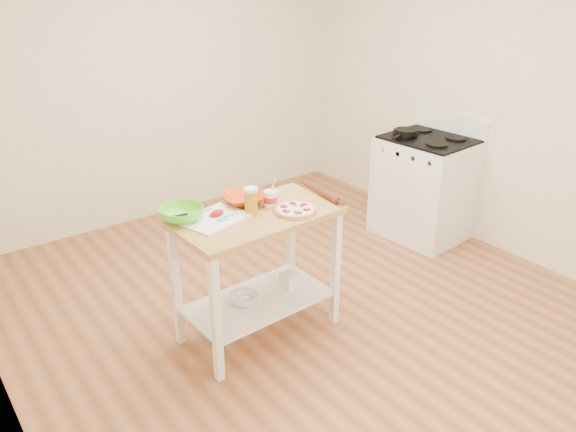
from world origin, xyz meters
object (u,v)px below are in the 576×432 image
(pizza, at_px, (295,210))
(beer_pint, at_px, (251,201))
(spatula, at_px, (227,217))
(shelf_bin, at_px, (290,279))
(rolling_pin, at_px, (322,193))
(prep_island, at_px, (257,250))
(skillet, at_px, (405,132))
(yogurt_tub, at_px, (271,199))
(shelf_glass_bowl, at_px, (244,299))
(cutting_board, at_px, (214,218))
(gas_stove, at_px, (424,187))
(orange_bowl, at_px, (244,199))
(knife, at_px, (187,214))
(green_bowl, at_px, (181,214))

(pizza, xyz_separation_m, beer_pint, (-0.24, 0.15, 0.07))
(spatula, xyz_separation_m, shelf_bin, (0.47, -0.03, -0.60))
(beer_pint, relative_size, rolling_pin, 0.46)
(prep_island, relative_size, shelf_bin, 9.77)
(skillet, height_order, yogurt_tub, yogurt_tub)
(pizza, distance_m, spatula, 0.44)
(pizza, distance_m, shelf_glass_bowl, 0.71)
(pizza, bearing_deg, skillet, 20.70)
(prep_island, xyz_separation_m, shelf_bin, (0.28, 0.01, -0.33))
(skillet, bearing_deg, cutting_board, 174.17)
(yogurt_tub, bearing_deg, shelf_bin, -13.37)
(pizza, bearing_deg, shelf_glass_bowl, 155.11)
(gas_stove, bearing_deg, pizza, -169.43)
(spatula, xyz_separation_m, orange_bowl, (0.22, 0.15, 0.02))
(rolling_pin, bearing_deg, spatula, 175.83)
(knife, xyz_separation_m, shelf_glass_bowl, (0.28, -0.20, -0.63))
(green_bowl, bearing_deg, knife, 28.38)
(cutting_board, bearing_deg, spatula, -52.89)
(skillet, xyz_separation_m, shelf_bin, (-1.69, -0.53, -0.66))
(beer_pint, bearing_deg, spatula, 176.02)
(cutting_board, bearing_deg, pizza, -39.60)
(skillet, height_order, beer_pint, beer_pint)
(cutting_board, relative_size, shelf_bin, 4.22)
(rolling_pin, xyz_separation_m, shelf_bin, (-0.25, 0.02, -0.61))
(prep_island, xyz_separation_m, green_bowl, (-0.42, 0.20, 0.30))
(orange_bowl, xyz_separation_m, rolling_pin, (0.50, -0.20, -0.01))
(skillet, relative_size, orange_bowl, 1.28)
(shelf_bin, bearing_deg, gas_stove, 11.30)
(green_bowl, bearing_deg, cutting_board, -33.35)
(spatula, xyz_separation_m, yogurt_tub, (0.33, 0.00, 0.04))
(pizza, height_order, shelf_glass_bowl, pizza)
(gas_stove, relative_size, cutting_board, 2.39)
(skillet, bearing_deg, orange_bowl, 172.98)
(spatula, distance_m, orange_bowl, 0.27)
(green_bowl, bearing_deg, shelf_glass_bowl, -28.72)
(shelf_bin, bearing_deg, beer_pint, 176.09)
(prep_island, bearing_deg, pizza, -29.36)
(pizza, xyz_separation_m, cutting_board, (-0.47, 0.21, -0.01))
(spatula, distance_m, green_bowl, 0.28)
(beer_pint, distance_m, shelf_glass_bowl, 0.70)
(cutting_board, xyz_separation_m, orange_bowl, (0.29, 0.10, 0.03))
(yogurt_tub, bearing_deg, rolling_pin, -7.72)
(prep_island, height_order, spatula, spatula)
(prep_island, xyz_separation_m, yogurt_tub, (0.14, 0.04, 0.31))
(gas_stove, distance_m, orange_bowl, 2.13)
(orange_bowl, bearing_deg, skillet, 10.17)
(gas_stove, xyz_separation_m, spatula, (-2.29, -0.33, 0.44))
(cutting_board, relative_size, knife, 1.71)
(pizza, bearing_deg, spatula, 158.07)
(orange_bowl, height_order, rolling_pin, orange_bowl)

